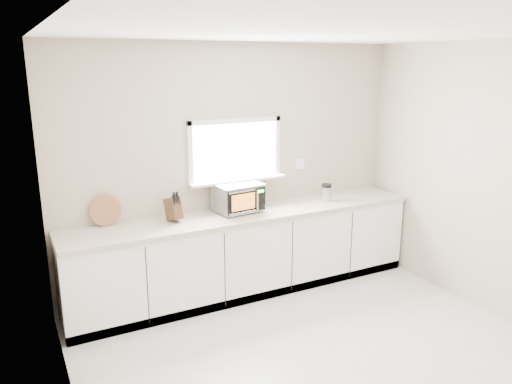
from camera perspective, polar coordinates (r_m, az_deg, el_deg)
ground at (r=4.46m, az=9.34°, el=-19.50°), size 4.00×4.00×0.00m
back_wall at (r=5.53m, az=-2.45°, el=2.88°), size 4.00×0.17×2.70m
cabinets at (r=5.54m, az=-1.04°, el=-7.07°), size 3.92×0.60×0.88m
countertop at (r=5.38m, az=-1.02°, el=-2.55°), size 3.92×0.64×0.04m
microwave at (r=5.37m, az=-2.05°, el=-0.58°), size 0.51×0.42×0.31m
knife_block at (r=5.11m, az=-9.42°, el=-1.85°), size 0.16×0.24×0.32m
cutting_board at (r=5.13m, az=-16.84°, el=-2.02°), size 0.31×0.07×0.31m
coffee_grinder at (r=5.83m, az=8.04°, el=-0.07°), size 0.15×0.15×0.21m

